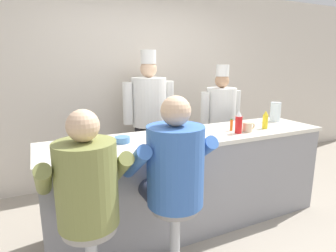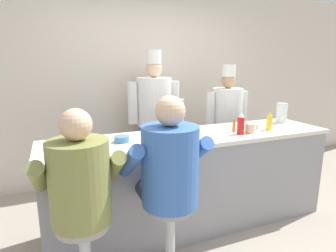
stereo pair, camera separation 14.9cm
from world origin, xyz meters
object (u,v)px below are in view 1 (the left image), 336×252
at_px(diner_seated_blue, 173,170).
at_px(breakfast_plate, 92,151).
at_px(diner_seated_olive, 86,190).
at_px(coffee_mug_tan, 248,127).
at_px(ketchup_bottle_red, 239,123).
at_px(cereal_bowl, 122,140).
at_px(cook_in_whites_near, 149,113).
at_px(cook_in_whites_far, 220,118).
at_px(mustard_bottle_yellow, 265,120).
at_px(water_pitcher_clear, 275,112).
at_px(cup_stack_steel, 179,119).
at_px(hot_sauce_bottle_orange, 231,125).

bearing_deg(diner_seated_blue, breakfast_plate, 137.93).
bearing_deg(diner_seated_olive, coffee_mug_tan, 15.06).
relative_size(ketchup_bottle_red, cereal_bowl, 1.66).
xyz_separation_m(breakfast_plate, cook_in_whites_near, (0.99, 1.25, 0.02)).
bearing_deg(cook_in_whites_far, ketchup_bottle_red, -117.09).
xyz_separation_m(mustard_bottle_yellow, cereal_bowl, (-1.54, 0.13, -0.06)).
height_order(breakfast_plate, coffee_mug_tan, coffee_mug_tan).
relative_size(diner_seated_olive, diner_seated_blue, 0.97).
xyz_separation_m(cereal_bowl, diner_seated_olive, (-0.42, -0.62, -0.12)).
relative_size(ketchup_bottle_red, cook_in_whites_far, 0.14).
relative_size(diner_seated_olive, cook_in_whites_far, 0.85).
height_order(water_pitcher_clear, cup_stack_steel, cup_stack_steel).
relative_size(cereal_bowl, diner_seated_olive, 0.10).
height_order(mustard_bottle_yellow, cook_in_whites_far, cook_in_whites_far).
xyz_separation_m(ketchup_bottle_red, cup_stack_steel, (-0.62, 0.11, 0.08)).
bearing_deg(hot_sauce_bottle_orange, diner_seated_blue, -149.57).
height_order(breakfast_plate, cereal_bowl, cereal_bowl).
bearing_deg(coffee_mug_tan, ketchup_bottle_red, -176.36).
bearing_deg(cook_in_whites_far, breakfast_plate, -153.18).
distance_m(breakfast_plate, diner_seated_olive, 0.48).
xyz_separation_m(ketchup_bottle_red, water_pitcher_clear, (0.79, 0.28, 0.01)).
distance_m(breakfast_plate, cup_stack_steel, 0.85).
bearing_deg(cereal_bowl, cook_in_whites_near, 57.38).
distance_m(ketchup_bottle_red, diner_seated_blue, 1.07).
distance_m(ketchup_bottle_red, cook_in_whites_near, 1.33).
relative_size(mustard_bottle_yellow, hot_sauce_bottle_orange, 1.57).
bearing_deg(breakfast_plate, diner_seated_olive, -105.32).
height_order(mustard_bottle_yellow, hot_sauce_bottle_orange, mustard_bottle_yellow).
bearing_deg(breakfast_plate, ketchup_bottle_red, -0.02).
relative_size(water_pitcher_clear, cup_stack_steel, 0.63).
xyz_separation_m(cup_stack_steel, diner_seated_blue, (-0.33, -0.55, -0.26)).
bearing_deg(coffee_mug_tan, diner_seated_blue, -157.20).
distance_m(diner_seated_olive, diner_seated_blue, 0.62).
bearing_deg(cup_stack_steel, cook_in_whites_near, 82.06).
relative_size(ketchup_bottle_red, hot_sauce_bottle_orange, 1.82).
relative_size(cereal_bowl, cook_in_whites_near, 0.08).
distance_m(ketchup_bottle_red, breakfast_plate, 1.46).
bearing_deg(hot_sauce_bottle_orange, water_pitcher_clear, 11.97).
bearing_deg(diner_seated_olive, cook_in_whites_near, 56.74).
bearing_deg(ketchup_bottle_red, cereal_bowl, 171.62).
height_order(ketchup_bottle_red, cook_in_whites_near, cook_in_whites_near).
bearing_deg(diner_seated_olive, breakfast_plate, 74.68).
bearing_deg(mustard_bottle_yellow, ketchup_bottle_red, -174.54).
bearing_deg(water_pitcher_clear, breakfast_plate, -172.81).
distance_m(water_pitcher_clear, diner_seated_blue, 1.90).
bearing_deg(diner_seated_olive, cereal_bowl, 55.63).
relative_size(breakfast_plate, diner_seated_olive, 0.20).
distance_m(cereal_bowl, cook_in_whites_near, 1.28).
xyz_separation_m(coffee_mug_tan, diner_seated_olive, (-1.70, -0.46, -0.15)).
relative_size(ketchup_bottle_red, breakfast_plate, 0.82).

